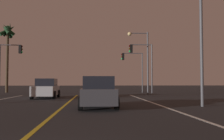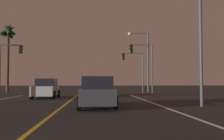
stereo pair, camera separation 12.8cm
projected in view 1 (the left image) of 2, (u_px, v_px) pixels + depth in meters
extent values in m
cube|color=silver|center=(174.00, 110.00, 12.68)|extent=(0.16, 30.19, 0.01)
cube|color=gold|center=(58.00, 111.00, 12.25)|extent=(0.16, 30.19, 0.01)
cylinder|color=black|center=(54.00, 95.00, 20.94)|extent=(0.22, 0.68, 0.68)
cylinder|color=black|center=(32.00, 95.00, 20.81)|extent=(0.22, 0.68, 0.68)
cylinder|color=black|center=(59.00, 94.00, 23.63)|extent=(0.22, 0.68, 0.68)
cylinder|color=black|center=(39.00, 94.00, 23.50)|extent=(0.22, 0.68, 0.68)
cube|color=#B7BABF|center=(46.00, 91.00, 22.24)|extent=(1.80, 4.30, 0.80)
cube|color=black|center=(47.00, 82.00, 22.52)|extent=(1.60, 2.10, 0.64)
cube|color=red|center=(56.00, 89.00, 24.38)|extent=(0.24, 0.08, 0.16)
cube|color=red|center=(44.00, 89.00, 24.29)|extent=(0.24, 0.08, 0.16)
cylinder|color=black|center=(83.00, 100.00, 15.29)|extent=(0.22, 0.68, 0.68)
cylinder|color=black|center=(113.00, 100.00, 15.42)|extent=(0.22, 0.68, 0.68)
cylinder|color=black|center=(80.00, 104.00, 12.60)|extent=(0.22, 0.68, 0.68)
cylinder|color=black|center=(117.00, 103.00, 12.74)|extent=(0.22, 0.68, 0.68)
cube|color=#38383D|center=(98.00, 96.00, 14.03)|extent=(1.80, 4.30, 0.80)
cube|color=black|center=(98.00, 82.00, 13.81)|extent=(1.60, 2.10, 0.64)
cube|color=red|center=(86.00, 96.00, 11.90)|extent=(0.24, 0.08, 0.16)
cube|color=red|center=(112.00, 96.00, 11.99)|extent=(0.24, 0.08, 0.16)
cylinder|color=#4C4C51|center=(152.00, 69.00, 28.53)|extent=(0.14, 0.14, 5.62)
cylinder|color=#4C4C51|center=(141.00, 45.00, 28.58)|extent=(2.33, 0.10, 0.10)
cube|color=black|center=(131.00, 49.00, 28.47)|extent=(0.28, 0.36, 0.90)
sphere|color=#3A0605|center=(130.00, 46.00, 28.47)|extent=(0.20, 0.20, 0.20)
sphere|color=#3C2706|center=(130.00, 49.00, 28.46)|extent=(0.20, 0.20, 0.20)
sphere|color=#19E059|center=(130.00, 51.00, 28.44)|extent=(0.20, 0.20, 0.20)
cylinder|color=#4C4C51|center=(0.00, 70.00, 27.29)|extent=(0.14, 0.14, 5.44)
cylinder|color=#4C4C51|center=(10.00, 45.00, 27.50)|extent=(2.12, 0.10, 0.10)
cube|color=black|center=(20.00, 49.00, 27.55)|extent=(0.28, 0.36, 0.90)
sphere|color=#3A0605|center=(22.00, 46.00, 27.58)|extent=(0.20, 0.20, 0.20)
sphere|color=#3C2706|center=(22.00, 49.00, 27.57)|extent=(0.20, 0.20, 0.20)
sphere|color=#19E059|center=(22.00, 52.00, 27.55)|extent=(0.20, 0.20, 0.20)
cylinder|color=#4C4C51|center=(142.00, 73.00, 34.00)|extent=(0.14, 0.14, 5.27)
cylinder|color=#4C4C51|center=(133.00, 53.00, 34.03)|extent=(2.58, 0.10, 0.10)
cube|color=black|center=(123.00, 57.00, 33.91)|extent=(0.28, 0.36, 0.90)
sphere|color=#3A0605|center=(122.00, 54.00, 33.91)|extent=(0.20, 0.20, 0.20)
sphere|color=#3C2706|center=(122.00, 57.00, 33.90)|extent=(0.20, 0.20, 0.20)
sphere|color=#19E059|center=(122.00, 59.00, 33.89)|extent=(0.20, 0.20, 0.20)
cylinder|color=#4C4C51|center=(201.00, 38.00, 14.75)|extent=(0.18, 0.18, 7.92)
cylinder|color=#4C4C51|center=(148.00, 63.00, 29.10)|extent=(0.18, 0.18, 7.12)
cylinder|color=#4C4C51|center=(139.00, 33.00, 29.19)|extent=(2.08, 0.10, 0.10)
sphere|color=#F9D88C|center=(130.00, 34.00, 29.10)|extent=(0.44, 0.44, 0.44)
cylinder|color=#473826|center=(7.00, 61.00, 34.28)|extent=(0.36, 0.36, 8.31)
sphere|color=#19381E|center=(8.00, 29.00, 34.49)|extent=(0.90, 0.90, 0.90)
cone|color=#19381E|center=(10.00, 30.00, 34.58)|extent=(1.07, 2.13, 2.02)
cone|color=#19381E|center=(9.00, 30.00, 34.78)|extent=(2.05, 0.96, 1.64)
cone|color=#19381E|center=(7.00, 30.00, 34.69)|extent=(2.00, 1.82, 1.78)
cone|color=#19381E|center=(6.00, 30.00, 34.24)|extent=(1.90, 1.75, 1.73)
cone|color=#19381E|center=(8.00, 30.00, 34.24)|extent=(1.80, 1.45, 1.69)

